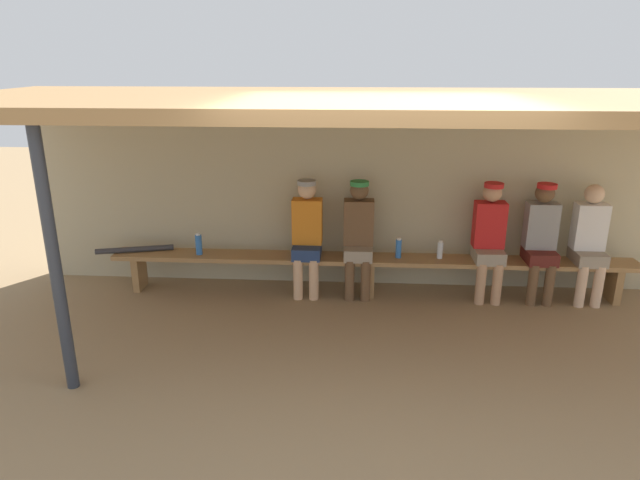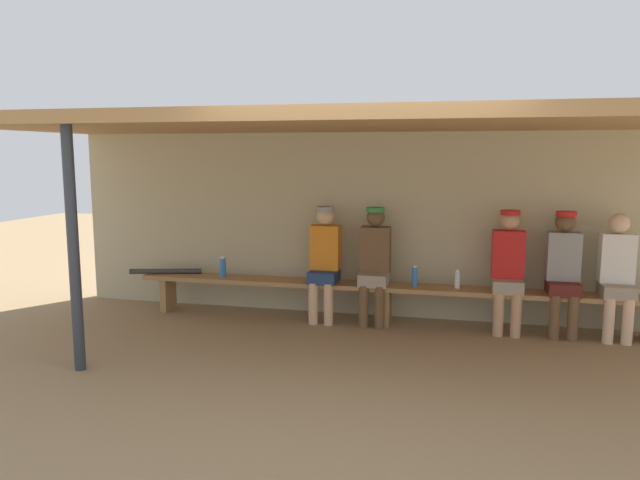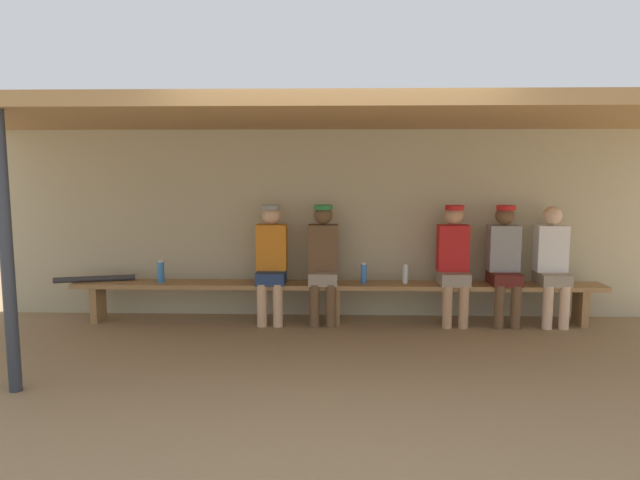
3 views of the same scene
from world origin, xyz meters
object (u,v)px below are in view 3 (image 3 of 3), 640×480
Objects in this scene: player_rightmost at (271,258)px; water_bottle_blue at (161,272)px; player_near_post at (453,259)px; player_in_blue at (552,261)px; water_bottle_orange at (364,273)px; player_with_sunglasses at (323,258)px; bench at (336,289)px; support_post at (7,254)px; baseball_bat at (95,279)px; player_in_red at (504,259)px; water_bottle_green at (405,274)px.

player_rightmost is 5.24× the size of water_bottle_blue.
player_near_post is at bearing 0.00° from player_rightmost.
player_in_blue reaches higher than water_bottle_orange.
player_near_post is 1.00× the size of player_with_sunglasses.
water_bottle_orange reaches higher than bench.
water_bottle_orange is at bearing 36.52° from support_post.
player_rightmost is 1.52× the size of baseball_bat.
player_rightmost is 1.00× the size of player_with_sunglasses.
player_near_post and player_rightmost have the same top height.
player_in_red is at bearing 0.00° from player_rightmost.
player_with_sunglasses is 2.64m from baseball_bat.
water_bottle_green is (2.78, 0.05, -0.02)m from water_bottle_blue.
water_bottle_orange is (2.31, 0.04, -0.01)m from water_bottle_blue.
water_bottle_green is 0.89× the size of water_bottle_orange.
player_in_blue is 5.19m from baseball_bat.
water_bottle_green is (-1.63, 0.02, -0.17)m from player_in_blue.
support_post reaches higher than water_bottle_blue.
support_post is at bearing -140.45° from bench.
player_in_red is 2.03m from player_with_sunglasses.
water_bottle_green is at bearing 178.98° from player_in_red.
player_rightmost is (-0.74, 0.00, 0.36)m from bench.
player_in_blue is (4.95, 2.10, -0.37)m from support_post.
baseball_bat is (-0.78, 0.03, -0.09)m from water_bottle_blue.
water_bottle_blue is at bearing -179.04° from water_bottle_orange.
water_bottle_green is 0.24× the size of baseball_bat.
player_near_post is (3.86, 2.10, -0.35)m from support_post.
baseball_bat is at bearing 178.09° from water_bottle_blue.
baseball_bat is (-5.18, -0.00, -0.24)m from player_in_blue.
player_in_red reaches higher than baseball_bat.
player_rightmost reaches higher than baseball_bat.
support_post is 2.20m from baseball_bat.
water_bottle_blue reaches higher than water_bottle_orange.
player_with_sunglasses is 0.49m from water_bottle_orange.
player_in_blue is 1.51× the size of baseball_bat.
player_rightmost and player_with_sunglasses have the same top height.
player_rightmost reaches higher than water_bottle_green.
player_with_sunglasses is at bearing 180.00° from player_in_red.
player_rightmost reaches higher than player_in_blue.
support_post reaches higher than player_with_sunglasses.
player_near_post is 1.02m from water_bottle_orange.
player_with_sunglasses is at bearing 180.00° from player_near_post.
player_with_sunglasses reaches higher than player_in_blue.
player_rightmost is 1.53m from water_bottle_green.
player_in_red is 4.66m from baseball_bat.
baseball_bat is (-2.77, -0.00, 0.11)m from bench.
player_near_post and player_with_sunglasses have the same top height.
baseball_bat is at bearing -179.95° from player_near_post.
player_near_post is 1.01× the size of player_in_blue.
bench is at bearing -0.28° from player_rightmost.
player_with_sunglasses is at bearing 0.92° from water_bottle_blue.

